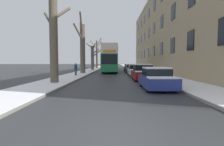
% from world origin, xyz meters
% --- Properties ---
extents(ground_plane, '(320.00, 320.00, 0.00)m').
position_xyz_m(ground_plane, '(0.00, 0.00, 0.00)').
color(ground_plane, '#303335').
extents(sidewalk_left, '(3.09, 130.00, 0.16)m').
position_xyz_m(sidewalk_left, '(-5.25, 53.00, 0.08)').
color(sidewalk_left, gray).
rests_on(sidewalk_left, ground).
extents(sidewalk_right, '(3.09, 130.00, 0.16)m').
position_xyz_m(sidewalk_right, '(5.25, 53.00, 0.08)').
color(sidewalk_right, gray).
rests_on(sidewalk_right, ground).
extents(terrace_facade_right, '(9.10, 50.82, 14.76)m').
position_xyz_m(terrace_facade_right, '(11.29, 26.86, 7.38)').
color(terrace_facade_right, tan).
rests_on(terrace_facade_right, ground).
extents(bare_tree_left_0, '(2.26, 1.72, 8.83)m').
position_xyz_m(bare_tree_left_0, '(-4.97, 9.63, 4.13)').
color(bare_tree_left_0, brown).
rests_on(bare_tree_left_0, ground).
extents(bare_tree_left_1, '(1.51, 2.99, 8.79)m').
position_xyz_m(bare_tree_left_1, '(-4.92, 21.73, 4.07)').
color(bare_tree_left_1, brown).
rests_on(bare_tree_left_1, ground).
extents(bare_tree_left_2, '(3.83, 2.30, 5.93)m').
position_xyz_m(bare_tree_left_2, '(-4.79, 33.23, 2.94)').
color(bare_tree_left_2, brown).
rests_on(bare_tree_left_2, ground).
extents(bare_tree_left_3, '(3.25, 1.64, 8.54)m').
position_xyz_m(bare_tree_left_3, '(-5.02, 44.24, 4.31)').
color(bare_tree_left_3, brown).
rests_on(bare_tree_left_3, ground).
extents(double_decker_bus, '(2.56, 10.64, 4.55)m').
position_xyz_m(double_decker_bus, '(-0.93, 26.22, 2.57)').
color(double_decker_bus, '#1E7A47').
rests_on(double_decker_bus, ground).
extents(parked_car_0, '(1.85, 3.93, 1.43)m').
position_xyz_m(parked_car_0, '(2.60, 7.28, 0.66)').
color(parked_car_0, navy).
rests_on(parked_car_0, ground).
extents(parked_car_1, '(1.90, 4.13, 1.58)m').
position_xyz_m(parked_car_1, '(2.60, 12.97, 0.72)').
color(parked_car_1, maroon).
rests_on(parked_car_1, ground).
extents(parked_car_2, '(1.80, 4.46, 1.46)m').
position_xyz_m(parked_car_2, '(2.60, 19.01, 0.67)').
color(parked_car_2, silver).
rests_on(parked_car_2, ground).
extents(parked_car_3, '(1.79, 4.59, 1.39)m').
position_xyz_m(parked_car_3, '(2.60, 25.12, 0.65)').
color(parked_car_3, '#474C56').
rests_on(parked_car_3, ground).
extents(parked_car_4, '(1.68, 3.93, 1.38)m').
position_xyz_m(parked_car_4, '(2.60, 30.64, 0.64)').
color(parked_car_4, '#9EA3AD').
rests_on(parked_car_4, ground).
extents(oncoming_van, '(2.09, 5.59, 2.19)m').
position_xyz_m(oncoming_van, '(-1.42, 38.76, 1.19)').
color(oncoming_van, '#333842').
rests_on(oncoming_van, ground).
extents(pedestrian_left_sidewalk, '(0.36, 0.36, 1.66)m').
position_xyz_m(pedestrian_left_sidewalk, '(-4.91, 17.07, 0.91)').
color(pedestrian_left_sidewalk, navy).
rests_on(pedestrian_left_sidewalk, ground).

